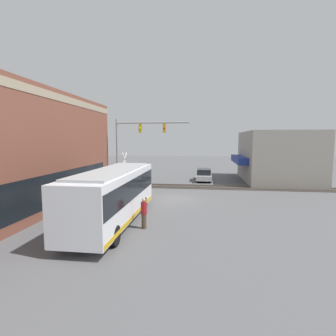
{
  "coord_description": "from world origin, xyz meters",
  "views": [
    {
      "loc": [
        -21.81,
        -2.42,
        5.02
      ],
      "look_at": [
        4.73,
        1.1,
        2.14
      ],
      "focal_mm": 28.0,
      "sensor_mm": 36.0,
      "label": 1
    }
  ],
  "objects_px": {
    "crossing_signal": "(125,168)",
    "pedestrian_near_bus": "(144,213)",
    "city_bus": "(114,194)",
    "parked_car_silver": "(204,175)"
  },
  "relations": [
    {
      "from": "crossing_signal",
      "to": "city_bus",
      "type": "bearing_deg",
      "value": -166.7
    },
    {
      "from": "city_bus",
      "to": "crossing_signal",
      "type": "distance_m",
      "value": 10.35
    },
    {
      "from": "parked_car_silver",
      "to": "pedestrian_near_bus",
      "type": "height_order",
      "value": "pedestrian_near_bus"
    },
    {
      "from": "crossing_signal",
      "to": "pedestrian_near_bus",
      "type": "distance_m",
      "value": 11.63
    },
    {
      "from": "city_bus",
      "to": "parked_car_silver",
      "type": "bearing_deg",
      "value": -17.1
    },
    {
      "from": "city_bus",
      "to": "parked_car_silver",
      "type": "distance_m",
      "value": 18.4
    },
    {
      "from": "crossing_signal",
      "to": "pedestrian_near_bus",
      "type": "xyz_separation_m",
      "value": [
        -10.7,
        -4.34,
        -1.39
      ]
    },
    {
      "from": "crossing_signal",
      "to": "parked_car_silver",
      "type": "distance_m",
      "value": 10.92
    },
    {
      "from": "city_bus",
      "to": "parked_car_silver",
      "type": "relative_size",
      "value": 2.16
    },
    {
      "from": "city_bus",
      "to": "pedestrian_near_bus",
      "type": "relative_size",
      "value": 5.75
    }
  ]
}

